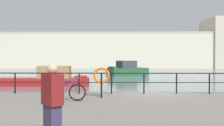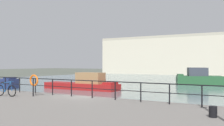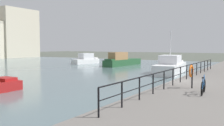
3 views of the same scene
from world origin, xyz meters
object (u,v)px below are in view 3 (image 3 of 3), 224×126
moored_cabin_cruiser (122,61)px  moored_blue_motorboat (86,60)px  moored_green_narrowboat (170,66)px  parked_bicycle (203,87)px  life_ring_stand (191,72)px

moored_cabin_cruiser → moored_blue_motorboat: (0.52, 8.49, -0.07)m
moored_green_narrowboat → parked_bicycle: moored_green_narrowboat is taller
moored_green_narrowboat → moored_blue_motorboat: moored_green_narrowboat is taller
moored_green_narrowboat → moored_blue_motorboat: 21.65m
moored_cabin_cruiser → parked_bicycle: (-24.71, -18.78, 0.43)m
parked_bicycle → moored_cabin_cruiser: bearing=32.2°
moored_blue_motorboat → moored_green_narrowboat: bearing=-98.7°
moored_cabin_cruiser → life_ring_stand: bearing=39.9°
moored_green_narrowboat → parked_bicycle: (-16.92, -7.29, 0.42)m
moored_cabin_cruiser → parked_bicycle: 31.04m
parked_bicycle → moored_green_narrowboat: bearing=18.3°
life_ring_stand → moored_green_narrowboat: bearing=22.2°
moored_blue_motorboat → life_ring_stand: bearing=-118.2°
moored_cabin_cruiser → parked_bicycle: moored_cabin_cruiser is taller
moored_green_narrowboat → life_ring_stand: moored_green_narrowboat is taller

